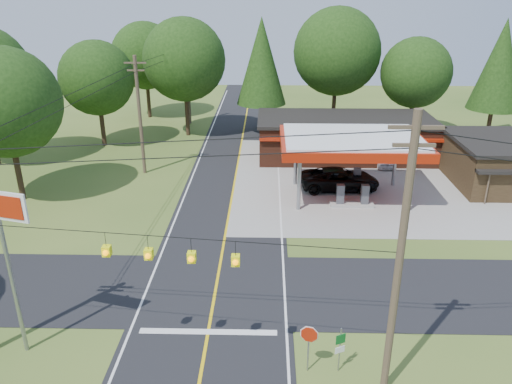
{
  "coord_description": "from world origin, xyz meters",
  "views": [
    {
      "loc": [
        2.72,
        -22.72,
        15.1
      ],
      "look_at": [
        2.0,
        7.0,
        2.8
      ],
      "focal_mm": 35.0,
      "sensor_mm": 36.0,
      "label": 1
    }
  ],
  "objects_px": {
    "gas_canopy": "(352,144)",
    "sedan_car": "(384,158)",
    "big_stop_sign": "(1,232)",
    "octagonal_stop_sign": "(309,338)",
    "suv_car": "(340,179)"
  },
  "relations": [
    {
      "from": "gas_canopy",
      "to": "octagonal_stop_sign",
      "type": "xyz_separation_m",
      "value": [
        -4.5,
        -19.01,
        -2.58
      ]
    },
    {
      "from": "gas_canopy",
      "to": "big_stop_sign",
      "type": "bearing_deg",
      "value": -133.35
    },
    {
      "from": "big_stop_sign",
      "to": "suv_car",
      "type": "bearing_deg",
      "value": 49.78
    },
    {
      "from": "gas_canopy",
      "to": "suv_car",
      "type": "relative_size",
      "value": 1.71
    },
    {
      "from": "sedan_car",
      "to": "big_stop_sign",
      "type": "height_order",
      "value": "big_stop_sign"
    },
    {
      "from": "suv_car",
      "to": "sedan_car",
      "type": "distance_m",
      "value": 7.7
    },
    {
      "from": "big_stop_sign",
      "to": "octagonal_stop_sign",
      "type": "xyz_separation_m",
      "value": [
        12.5,
        -1.0,
        -4.24
      ]
    },
    {
      "from": "suv_car",
      "to": "big_stop_sign",
      "type": "height_order",
      "value": "big_stop_sign"
    },
    {
      "from": "big_stop_sign",
      "to": "octagonal_stop_sign",
      "type": "distance_m",
      "value": 13.24
    },
    {
      "from": "octagonal_stop_sign",
      "to": "suv_car",
      "type": "bearing_deg",
      "value": 78.97
    },
    {
      "from": "sedan_car",
      "to": "octagonal_stop_sign",
      "type": "relative_size",
      "value": 1.65
    },
    {
      "from": "gas_canopy",
      "to": "octagonal_stop_sign",
      "type": "height_order",
      "value": "gas_canopy"
    },
    {
      "from": "sedan_car",
      "to": "big_stop_sign",
      "type": "xyz_separation_m",
      "value": [
        -21.28,
        -25.54,
        5.29
      ]
    },
    {
      "from": "gas_canopy",
      "to": "octagonal_stop_sign",
      "type": "bearing_deg",
      "value": -103.31
    },
    {
      "from": "gas_canopy",
      "to": "sedan_car",
      "type": "height_order",
      "value": "gas_canopy"
    }
  ]
}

